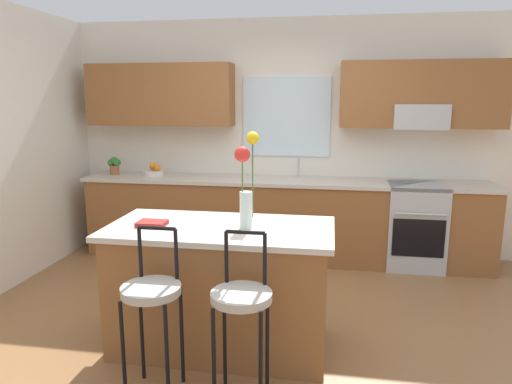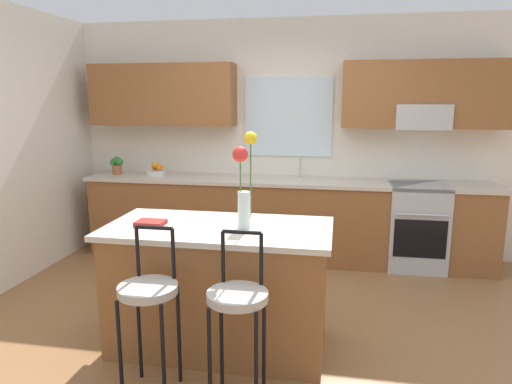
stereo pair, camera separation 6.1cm
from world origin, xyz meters
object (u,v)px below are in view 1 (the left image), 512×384
Objects in this scene: bar_stool_middle at (242,304)px; cookbook at (152,223)px; fruit_bowl_oranges at (154,171)px; kitchen_island at (221,286)px; flower_vase at (246,181)px; oven_range at (414,225)px; bar_stool_near at (152,297)px; potted_plant_small at (114,165)px.

bar_stool_middle is 5.21× the size of cookbook.
bar_stool_middle is 4.34× the size of fruit_bowl_oranges.
cookbook reaches higher than kitchen_island.
cookbook is at bearing -176.12° from flower_vase.
cookbook is (-0.76, 0.55, 0.30)m from bar_stool_middle.
flower_vase is (0.19, -0.02, 0.79)m from kitchen_island.
flower_vase is at bearing -126.59° from oven_range.
bar_stool_near reaches higher than cookbook.
bar_stool_near is 1.55× the size of flower_vase.
kitchen_island is at bearing 7.74° from cookbook.
bar_stool_near is at bearing -68.82° from fruit_bowl_oranges.
bar_stool_middle is at bearing -51.89° from potted_plant_small.
fruit_bowl_oranges is at bearing 111.35° from cookbook.
potted_plant_small is (-2.05, 2.62, 0.40)m from bar_stool_middle.
bar_stool_middle reaches higher than kitchen_island.
flower_vase is 3.36× the size of cookbook.
bar_stool_middle is at bearing -36.06° from cookbook.
potted_plant_small is (-1.30, 2.07, 0.10)m from cookbook.
kitchen_island is 1.54× the size of bar_stool_middle.
cookbook reaches higher than oven_range.
fruit_bowl_oranges is (-0.81, 2.07, 0.03)m from cookbook.
bar_stool_near is at bearing -128.11° from flower_vase.
bar_stool_near reaches higher than kitchen_island.
fruit_bowl_oranges is at bearing 179.45° from oven_range.
oven_range is 4.60× the size of cookbook.
potted_plant_small is at bearing 134.27° from flower_vase.
bar_stool_middle is at bearing -65.94° from kitchen_island.
cookbook is (-0.21, 0.55, 0.30)m from bar_stool_near.
oven_range is 2.61m from flower_vase.
bar_stool_near is (-0.27, -0.62, 0.17)m from kitchen_island.
bar_stool_middle is 4.90× the size of potted_plant_small.
bar_stool_middle is 0.98m from cookbook.
flower_vase is at bearing 97.86° from bar_stool_middle.
fruit_bowl_oranges is at bearing 122.76° from kitchen_island.
bar_stool_middle is 3.07m from fruit_bowl_oranges.
potted_plant_small reaches higher than kitchen_island.
bar_stool_near is at bearing -126.94° from oven_range.
flower_vase reaches higher than cookbook.
bar_stool_middle reaches higher than oven_range.
bar_stool_near is 1.00× the size of bar_stool_middle.
oven_range is 3.01m from fruit_bowl_oranges.
flower_vase reaches higher than oven_range.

